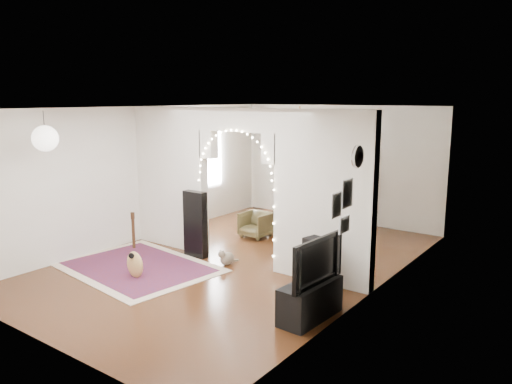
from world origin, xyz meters
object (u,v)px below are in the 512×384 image
Objects in this scene: floor_speaker at (316,265)px; media_console at (310,300)px; dining_chair_right at (289,215)px; acoustic_guitar at (134,254)px; dining_chair_left at (256,224)px; dining_table at (313,194)px; bookcase at (315,192)px.

floor_speaker is 0.83× the size of media_console.
dining_chair_right is (-2.76, 3.86, 0.02)m from media_console.
acoustic_guitar is 1.58× the size of dining_chair_left.
dining_chair_left is (0.16, 3.10, -0.14)m from acoustic_guitar.
dining_table is 0.81m from dining_chair_right.
floor_speaker is 1.41× the size of dining_chair_right.
dining_table is (-0.21, 0.30, -0.10)m from bookcase.
dining_table is at bearing 61.38° from acoustic_guitar.
bookcase is at bearing 131.95° from floor_speaker.
media_console is at bearing -52.35° from floor_speaker.
dining_table is (-2.52, 4.51, 0.43)m from media_console.
bookcase reaches higher than media_console.
floor_speaker is 0.66× the size of dining_table.
media_console is at bearing -66.67° from dining_chair_right.
bookcase is 0.77m from dining_chair_right.
dining_chair_right is at bearing 140.43° from floor_speaker.
acoustic_guitar is 2.90m from floor_speaker.
acoustic_guitar is 3.07m from media_console.
bookcase is 2.68× the size of dining_chair_right.
media_console is (0.41, -0.86, -0.16)m from floor_speaker.
floor_speaker is 4.23m from dining_table.
media_console is at bearing -15.99° from acoustic_guitar.
dining_chair_right is (-0.24, -0.65, -0.42)m from dining_table.
dining_table is 2.17× the size of dining_chair_left.
media_console is 0.79× the size of dining_table.
acoustic_guitar is at bearing -106.16° from dining_chair_right.
acoustic_guitar is at bearing -143.13° from floor_speaker.
acoustic_guitar reaches higher than dining_chair_left.
dining_chair_left is at bearing -106.57° from dining_table.
dining_table is 1.84m from dining_chair_left.
bookcase is at bearing 122.34° from media_console.
acoustic_guitar reaches higher than dining_chair_right.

